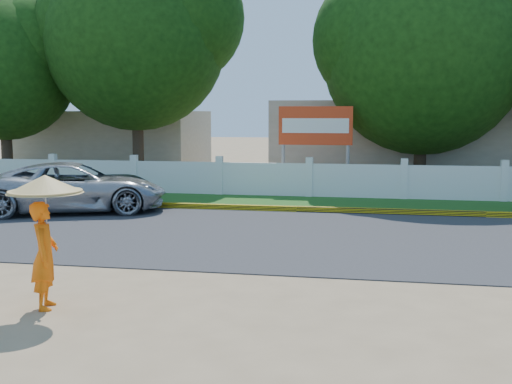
# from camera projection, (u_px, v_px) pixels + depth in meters

# --- Properties ---
(ground) EXTENTS (120.00, 120.00, 0.00)m
(ground) POSITION_uv_depth(u_px,v_px,m) (232.00, 291.00, 9.95)
(ground) COLOR #9E8460
(ground) RESTS_ON ground
(road) EXTENTS (60.00, 7.00, 0.02)m
(road) POSITION_uv_depth(u_px,v_px,m) (277.00, 236.00, 14.34)
(road) COLOR #38383A
(road) RESTS_ON ground
(grass_verge) EXTENTS (60.00, 3.50, 0.03)m
(grass_verge) POSITION_uv_depth(u_px,v_px,m) (304.00, 203.00, 19.45)
(grass_verge) COLOR #2D601E
(grass_verge) RESTS_ON ground
(curb) EXTENTS (40.00, 0.18, 0.16)m
(curb) POSITION_uv_depth(u_px,v_px,m) (297.00, 209.00, 17.79)
(curb) COLOR yellow
(curb) RESTS_ON ground
(fence) EXTENTS (40.00, 0.10, 1.10)m
(fence) POSITION_uv_depth(u_px,v_px,m) (309.00, 180.00, 20.80)
(fence) COLOR silver
(fence) RESTS_ON ground
(building_near) EXTENTS (10.00, 6.00, 3.20)m
(building_near) POSITION_uv_depth(u_px,v_px,m) (399.00, 140.00, 26.74)
(building_near) COLOR #B7AD99
(building_near) RESTS_ON ground
(building_far) EXTENTS (8.00, 5.00, 2.80)m
(building_far) POSITION_uv_depth(u_px,v_px,m) (115.00, 141.00, 30.16)
(building_far) COLOR #B7AD99
(building_far) RESTS_ON ground
(vehicle) EXTENTS (5.48, 3.97, 1.39)m
(vehicle) POSITION_uv_depth(u_px,v_px,m) (75.00, 187.00, 17.70)
(vehicle) COLOR #A4A7AC
(vehicle) RESTS_ON ground
(monk_with_parasol) EXTENTS (1.04, 1.04, 1.90)m
(monk_with_parasol) POSITION_uv_depth(u_px,v_px,m) (45.00, 222.00, 8.91)
(monk_with_parasol) COLOR orange
(monk_with_parasol) RESTS_ON ground
(billboard) EXTENTS (2.50, 0.13, 2.95)m
(billboard) POSITION_uv_depth(u_px,v_px,m) (315.00, 130.00, 21.66)
(billboard) COLOR gray
(billboard) RESTS_ON ground
(tree_row) EXTENTS (32.62, 7.36, 9.07)m
(tree_row) POSITION_uv_depth(u_px,v_px,m) (357.00, 46.00, 23.15)
(tree_row) COLOR #473828
(tree_row) RESTS_ON ground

